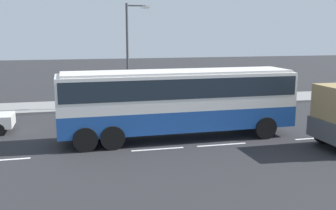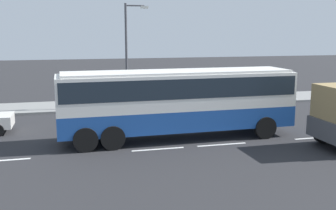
{
  "view_description": "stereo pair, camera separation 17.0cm",
  "coord_description": "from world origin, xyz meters",
  "px_view_note": "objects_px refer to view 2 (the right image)",
  "views": [
    {
      "loc": [
        -6.73,
        -19.1,
        5.23
      ],
      "look_at": [
        -2.23,
        -0.54,
        1.73
      ],
      "focal_mm": 43.05,
      "sensor_mm": 36.0,
      "label": 1
    },
    {
      "loc": [
        -6.89,
        -19.06,
        5.23
      ],
      "look_at": [
        -2.23,
        -0.54,
        1.73
      ],
      "focal_mm": 43.05,
      "sensor_mm": 36.0,
      "label": 2
    }
  ],
  "objects_px": {
    "coach_bus": "(178,97)",
    "pedestrian_at_crossing": "(127,92)",
    "pedestrian_near_curb": "(230,88)",
    "street_lamp": "(129,49)"
  },
  "relations": [
    {
      "from": "pedestrian_near_curb",
      "to": "pedestrian_at_crossing",
      "type": "height_order",
      "value": "pedestrian_near_curb"
    },
    {
      "from": "coach_bus",
      "to": "street_lamp",
      "type": "bearing_deg",
      "value": 97.21
    },
    {
      "from": "coach_bus",
      "to": "street_lamp",
      "type": "relative_size",
      "value": 1.68
    },
    {
      "from": "pedestrian_near_curb",
      "to": "street_lamp",
      "type": "xyz_separation_m",
      "value": [
        -7.52,
        -0.35,
        2.96
      ]
    },
    {
      "from": "street_lamp",
      "to": "pedestrian_near_curb",
      "type": "bearing_deg",
      "value": 2.69
    },
    {
      "from": "pedestrian_near_curb",
      "to": "pedestrian_at_crossing",
      "type": "xyz_separation_m",
      "value": [
        -7.58,
        0.21,
        -0.01
      ]
    },
    {
      "from": "pedestrian_at_crossing",
      "to": "pedestrian_near_curb",
      "type": "bearing_deg",
      "value": 107.85
    },
    {
      "from": "street_lamp",
      "to": "coach_bus",
      "type": "bearing_deg",
      "value": -81.97
    },
    {
      "from": "pedestrian_near_curb",
      "to": "street_lamp",
      "type": "bearing_deg",
      "value": -153.86
    },
    {
      "from": "coach_bus",
      "to": "pedestrian_at_crossing",
      "type": "xyz_separation_m",
      "value": [
        -1.22,
        8.71,
        -0.97
      ]
    }
  ]
}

